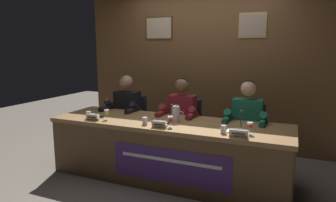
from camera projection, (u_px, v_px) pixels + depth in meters
The scene contains 23 objects.
ground_plane at pixel (168, 177), 3.75m from camera, with size 12.00×12.00×0.00m, color #70665B.
wall_back_panelled at pixel (203, 67), 4.85m from camera, with size 4.12×0.14×2.60m.
conference_table at pixel (165, 141), 3.56m from camera, with size 2.92×0.87×0.72m.
chair_left at pixel (132, 126), 4.57m from camera, with size 0.44×0.45×0.89m.
panelist_left at pixel (124, 111), 4.34m from camera, with size 0.51×0.48×1.21m.
nameplate_left at pixel (93, 117), 3.67m from camera, with size 0.18×0.06×0.08m.
juice_glass_left at pixel (107, 113), 3.69m from camera, with size 0.06×0.06×0.12m.
water_cup_left at pixel (89, 115), 3.79m from camera, with size 0.06×0.06×0.08m.
microphone_left at pixel (103, 111), 3.86m from camera, with size 0.06×0.17×0.22m.
chair_center at pixel (185, 132), 4.23m from camera, with size 0.44×0.45×0.89m.
panelist_center at pixel (180, 116), 4.01m from camera, with size 0.51×0.48×1.21m.
nameplate_center at pixel (159, 124), 3.32m from camera, with size 0.17×0.06×0.08m.
juice_glass_center at pixel (170, 120), 3.33m from camera, with size 0.06×0.06×0.12m.
water_cup_center at pixel (145, 121), 3.45m from camera, with size 0.06×0.06×0.08m.
microphone_center at pixel (169, 117), 3.53m from camera, with size 0.06×0.17×0.22m.
chair_right at pixel (248, 139), 3.89m from camera, with size 0.44×0.45×0.89m.
panelist_right at pixel (246, 122), 3.67m from camera, with size 0.51×0.48×1.21m.
nameplate_right at pixel (239, 133), 2.96m from camera, with size 0.19×0.06×0.08m.
juice_glass_right at pixel (250, 126), 3.06m from camera, with size 0.06×0.06×0.12m.
water_cup_right at pixel (223, 130), 3.09m from camera, with size 0.06×0.06×0.08m.
microphone_right at pixel (240, 124), 3.17m from camera, with size 0.06×0.17×0.22m.
water_pitcher_central at pixel (176, 114), 3.59m from camera, with size 0.15×0.10×0.21m.
document_stack_right at pixel (237, 131), 3.15m from camera, with size 0.23×0.17×0.01m.
Camera 1 is at (1.39, -3.24, 1.59)m, focal length 31.70 mm.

